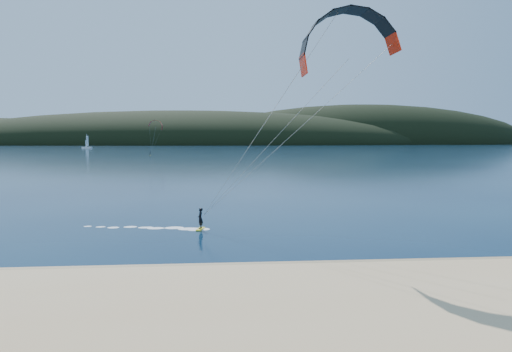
% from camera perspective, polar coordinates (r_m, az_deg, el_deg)
% --- Properties ---
extents(ground, '(1800.00, 1800.00, 0.00)m').
position_cam_1_polar(ground, '(22.14, -4.75, -15.19)').
color(ground, '#061931').
rests_on(ground, ground).
extents(wet_sand, '(220.00, 2.50, 0.10)m').
position_cam_1_polar(wet_sand, '(26.40, -4.73, -11.78)').
color(wet_sand, '#8A7850').
rests_on(wet_sand, ground).
extents(headland, '(1200.00, 310.00, 140.00)m').
position_cam_1_polar(headland, '(766.16, -4.58, 4.02)').
color(headland, black).
rests_on(headland, ground).
extents(kitesurfer_near, '(25.36, 8.56, 17.09)m').
position_cam_1_polar(kitesurfer_near, '(33.55, 10.62, 13.54)').
color(kitesurfer_near, yellow).
rests_on(kitesurfer_near, ground).
extents(kitesurfer_far, '(7.59, 7.54, 16.08)m').
position_cam_1_polar(kitesurfer_far, '(217.70, -12.68, 6.02)').
color(kitesurfer_far, yellow).
rests_on(kitesurfer_far, ground).
extents(sailboat, '(9.54, 6.20, 13.31)m').
position_cam_1_polar(sailboat, '(431.14, -20.72, 3.44)').
color(sailboat, white).
rests_on(sailboat, ground).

